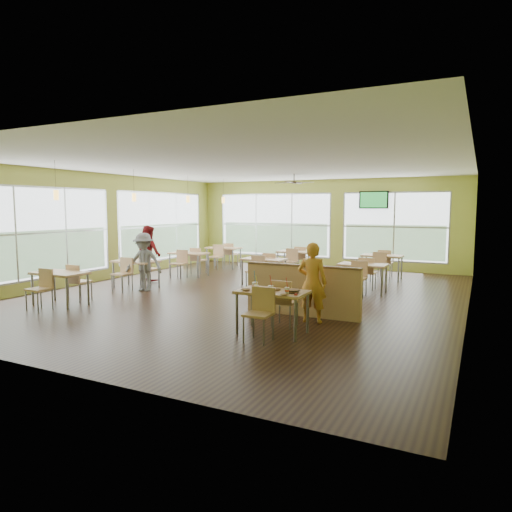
% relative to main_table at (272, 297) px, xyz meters
% --- Properties ---
extents(room, '(12.00, 12.04, 3.20)m').
position_rel_main_table_xyz_m(room, '(-2.00, 3.00, 0.97)').
color(room, black).
rests_on(room, ground).
extents(window_bays, '(9.24, 10.24, 2.38)m').
position_rel_main_table_xyz_m(window_bays, '(-4.65, 6.08, 0.85)').
color(window_bays, white).
rests_on(window_bays, room).
extents(main_table, '(1.22, 1.52, 0.87)m').
position_rel_main_table_xyz_m(main_table, '(0.00, 0.00, 0.00)').
color(main_table, tan).
rests_on(main_table, floor).
extents(half_wall_divider, '(2.40, 0.14, 1.04)m').
position_rel_main_table_xyz_m(half_wall_divider, '(0.00, 1.45, -0.11)').
color(half_wall_divider, tan).
rests_on(half_wall_divider, floor).
extents(dining_tables, '(6.92, 8.72, 0.87)m').
position_rel_main_table_xyz_m(dining_tables, '(-3.05, 4.71, -0.00)').
color(dining_tables, tan).
rests_on(dining_tables, floor).
extents(pendant_lights, '(0.11, 7.31, 0.86)m').
position_rel_main_table_xyz_m(pendant_lights, '(-5.20, 3.68, 1.82)').
color(pendant_lights, '#2D2119').
rests_on(pendant_lights, ceiling).
extents(ceiling_fan, '(1.25, 1.25, 0.29)m').
position_rel_main_table_xyz_m(ceiling_fan, '(-2.00, 6.00, 2.32)').
color(ceiling_fan, '#2D2119').
rests_on(ceiling_fan, ceiling).
extents(tv_backwall, '(1.00, 0.07, 0.60)m').
position_rel_main_table_xyz_m(tv_backwall, '(-0.20, 8.90, 1.82)').
color(tv_backwall, black).
rests_on(tv_backwall, wall_back).
extents(man_plaid, '(0.60, 0.43, 1.53)m').
position_rel_main_table_xyz_m(man_plaid, '(0.35, 1.04, 0.14)').
color(man_plaid, orange).
rests_on(man_plaid, floor).
extents(patron_maroon, '(0.99, 0.90, 1.66)m').
position_rel_main_table_xyz_m(patron_maroon, '(-5.67, 3.62, 0.20)').
color(patron_maroon, maroon).
rests_on(patron_maroon, floor).
extents(patron_grey, '(1.10, 0.81, 1.52)m').
position_rel_main_table_xyz_m(patron_grey, '(-4.71, 2.24, 0.13)').
color(patron_grey, slate).
rests_on(patron_grey, floor).
extents(cup_blue, '(0.10, 0.10, 0.37)m').
position_rel_main_table_xyz_m(cup_blue, '(-0.31, -0.07, 0.19)').
color(cup_blue, white).
rests_on(cup_blue, main_table).
extents(cup_yellow, '(0.09, 0.09, 0.31)m').
position_rel_main_table_xyz_m(cup_yellow, '(-0.20, -0.23, 0.18)').
color(cup_yellow, white).
rests_on(cup_yellow, main_table).
extents(cup_red_near, '(0.09, 0.09, 0.33)m').
position_rel_main_table_xyz_m(cup_red_near, '(0.06, -0.20, 0.19)').
color(cup_red_near, white).
rests_on(cup_red_near, main_table).
extents(cup_red_far, '(0.08, 0.08, 0.30)m').
position_rel_main_table_xyz_m(cup_red_far, '(0.34, -0.16, 0.18)').
color(cup_red_far, white).
rests_on(cup_red_far, main_table).
extents(food_basket, '(0.24, 0.24, 0.05)m').
position_rel_main_table_xyz_m(food_basket, '(0.38, -0.01, 0.15)').
color(food_basket, black).
rests_on(food_basket, main_table).
extents(ketchup_cup, '(0.06, 0.06, 0.02)m').
position_rel_main_table_xyz_m(ketchup_cup, '(0.51, -0.20, 0.13)').
color(ketchup_cup, maroon).
rests_on(ketchup_cup, main_table).
extents(wrapper_left, '(0.19, 0.18, 0.04)m').
position_rel_main_table_xyz_m(wrapper_left, '(-0.41, -0.21, 0.14)').
color(wrapper_left, '#9B714B').
rests_on(wrapper_left, main_table).
extents(wrapper_mid, '(0.23, 0.21, 0.05)m').
position_rel_main_table_xyz_m(wrapper_mid, '(0.02, 0.06, 0.14)').
color(wrapper_mid, '#9B714B').
rests_on(wrapper_mid, main_table).
extents(wrapper_right, '(0.15, 0.14, 0.03)m').
position_rel_main_table_xyz_m(wrapper_right, '(0.34, -0.30, 0.14)').
color(wrapper_right, '#9B714B').
rests_on(wrapper_right, main_table).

